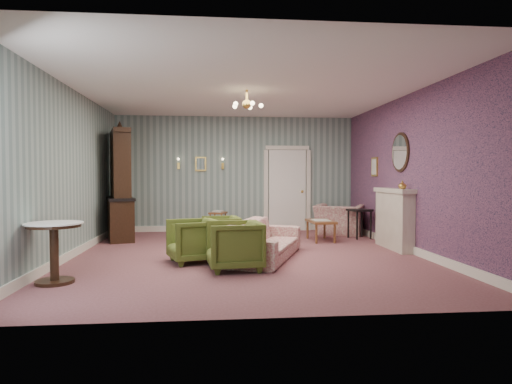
{
  "coord_description": "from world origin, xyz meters",
  "views": [
    {
      "loc": [
        -0.59,
        -7.77,
        1.4
      ],
      "look_at": [
        0.2,
        0.4,
        1.1
      ],
      "focal_mm": 31.12,
      "sensor_mm": 36.0,
      "label": 1
    }
  ],
  "objects": [
    {
      "name": "floor",
      "position": [
        0.0,
        0.0,
        0.0
      ],
      "size": [
        7.0,
        7.0,
        0.0
      ],
      "primitive_type": "plane",
      "color": "#814B50",
      "rests_on": "ground"
    },
    {
      "name": "ceiling",
      "position": [
        0.0,
        0.0,
        2.9
      ],
      "size": [
        7.0,
        7.0,
        0.0
      ],
      "primitive_type": "plane",
      "rotation": [
        3.14,
        0.0,
        0.0
      ],
      "color": "white",
      "rests_on": "ground"
    },
    {
      "name": "wall_back",
      "position": [
        0.0,
        3.5,
        1.45
      ],
      "size": [
        6.0,
        0.0,
        6.0
      ],
      "primitive_type": "plane",
      "rotation": [
        1.57,
        0.0,
        0.0
      ],
      "color": "slate",
      "rests_on": "ground"
    },
    {
      "name": "wall_front",
      "position": [
        0.0,
        -3.5,
        1.45
      ],
      "size": [
        6.0,
        0.0,
        6.0
      ],
      "primitive_type": "plane",
      "rotation": [
        -1.57,
        0.0,
        0.0
      ],
      "color": "slate",
      "rests_on": "ground"
    },
    {
      "name": "wall_left",
      "position": [
        -3.0,
        0.0,
        1.45
      ],
      "size": [
        0.0,
        7.0,
        7.0
      ],
      "primitive_type": "plane",
      "rotation": [
        1.57,
        0.0,
        1.57
      ],
      "color": "slate",
      "rests_on": "ground"
    },
    {
      "name": "wall_right",
      "position": [
        3.0,
        0.0,
        1.45
      ],
      "size": [
        0.0,
        7.0,
        7.0
      ],
      "primitive_type": "plane",
      "rotation": [
        1.57,
        0.0,
        -1.57
      ],
      "color": "slate",
      "rests_on": "ground"
    },
    {
      "name": "wall_right_floral",
      "position": [
        2.98,
        0.0,
        1.45
      ],
      "size": [
        0.0,
        7.0,
        7.0
      ],
      "primitive_type": "plane",
      "rotation": [
        1.57,
        0.0,
        -1.57
      ],
      "color": "#A45271",
      "rests_on": "ground"
    },
    {
      "name": "door",
      "position": [
        1.3,
        3.46,
        1.08
      ],
      "size": [
        1.12,
        0.12,
        2.16
      ],
      "primitive_type": null,
      "color": "white",
      "rests_on": "floor"
    },
    {
      "name": "olive_chair_a",
      "position": [
        -0.28,
        -1.21,
        0.4
      ],
      "size": [
        0.8,
        0.85,
        0.8
      ],
      "primitive_type": "imported",
      "rotation": [
        0.0,
        0.0,
        -1.47
      ],
      "color": "#505E20",
      "rests_on": "floor"
    },
    {
      "name": "olive_chair_b",
      "position": [
        -0.91,
        -0.57,
        0.39
      ],
      "size": [
        0.9,
        0.93,
        0.77
      ],
      "primitive_type": "imported",
      "rotation": [
        0.0,
        0.0,
        -1.26
      ],
      "color": "#505E20",
      "rests_on": "floor"
    },
    {
      "name": "olive_chair_c",
      "position": [
        -0.45,
        0.69,
        0.35
      ],
      "size": [
        0.72,
        0.75,
        0.7
      ],
      "primitive_type": "imported",
      "rotation": [
        0.0,
        0.0,
        -1.44
      ],
      "color": "#505E20",
      "rests_on": "floor"
    },
    {
      "name": "sofa_chintz",
      "position": [
        0.27,
        -0.35,
        0.43
      ],
      "size": [
        1.39,
        2.29,
        0.86
      ],
      "primitive_type": "imported",
      "rotation": [
        0.0,
        0.0,
        1.21
      ],
      "color": "#913A47",
      "rests_on": "floor"
    },
    {
      "name": "wingback_chair",
      "position": [
        2.42,
        2.55,
        0.48
      ],
      "size": [
        1.3,
        1.13,
        0.96
      ],
      "primitive_type": "imported",
      "rotation": [
        0.0,
        0.0,
        2.67
      ],
      "color": "#913A47",
      "rests_on": "floor"
    },
    {
      "name": "dresser",
      "position": [
        -2.65,
        2.25,
        1.27
      ],
      "size": [
        0.93,
        1.62,
        2.55
      ],
      "primitive_type": null,
      "rotation": [
        0.0,
        0.0,
        0.28
      ],
      "color": "black",
      "rests_on": "floor"
    },
    {
      "name": "fireplace",
      "position": [
        2.86,
        0.4,
        0.58
      ],
      "size": [
        0.3,
        1.4,
        1.16
      ],
      "primitive_type": null,
      "color": "beige",
      "rests_on": "floor"
    },
    {
      "name": "mantel_vase",
      "position": [
        2.84,
        0.0,
        1.23
      ],
      "size": [
        0.15,
        0.15,
        0.15
      ],
      "primitive_type": "imported",
      "color": "gold",
      "rests_on": "fireplace"
    },
    {
      "name": "oval_mirror",
      "position": [
        2.96,
        0.4,
        1.85
      ],
      "size": [
        0.04,
        0.76,
        0.84
      ],
      "primitive_type": null,
      "color": "white",
      "rests_on": "wall_right"
    },
    {
      "name": "framed_print",
      "position": [
        2.97,
        1.75,
        1.6
      ],
      "size": [
        0.04,
        0.34,
        0.42
      ],
      "primitive_type": null,
      "color": "gold",
      "rests_on": "wall_right"
    },
    {
      "name": "coffee_table",
      "position": [
        1.71,
        1.56,
        0.22
      ],
      "size": [
        0.52,
        0.89,
        0.45
      ],
      "primitive_type": null,
      "rotation": [
        0.0,
        0.0,
        0.03
      ],
      "color": "brown",
      "rests_on": "floor"
    },
    {
      "name": "side_table_black",
      "position": [
        2.65,
        1.79,
        0.33
      ],
      "size": [
        0.54,
        0.54,
        0.66
      ],
      "primitive_type": null,
      "rotation": [
        0.0,
        0.0,
        0.25
      ],
      "color": "black",
      "rests_on": "floor"
    },
    {
      "name": "pedestal_table",
      "position": [
        -2.65,
        -1.82,
        0.4
      ],
      "size": [
        0.9,
        0.9,
        0.8
      ],
      "primitive_type": null,
      "rotation": [
        0.0,
        0.0,
        0.27
      ],
      "color": "black",
      "rests_on": "floor"
    },
    {
      "name": "nesting_table",
      "position": [
        -0.48,
        2.83,
        0.29
      ],
      "size": [
        0.47,
        0.53,
        0.59
      ],
      "primitive_type": null,
      "rotation": [
        0.0,
        0.0,
        -0.31
      ],
      "color": "brown",
      "rests_on": "floor"
    },
    {
      "name": "gilt_mirror_back",
      "position": [
        -0.9,
        3.46,
        1.7
      ],
      "size": [
        0.28,
        0.06,
        0.36
      ],
      "primitive_type": null,
      "color": "gold",
      "rests_on": "wall_back"
    },
    {
      "name": "sconce_left",
      "position": [
        -1.45,
        3.44,
        1.7
      ],
      "size": [
        0.16,
        0.12,
        0.3
      ],
      "primitive_type": null,
      "color": "gold",
      "rests_on": "wall_back"
    },
    {
      "name": "sconce_right",
      "position": [
        -0.35,
        3.44,
        1.7
      ],
      "size": [
        0.16,
        0.12,
        0.3
      ],
      "primitive_type": null,
      "color": "gold",
      "rests_on": "wall_back"
    },
    {
      "name": "chandelier",
      "position": [
        0.0,
        0.0,
        2.63
      ],
      "size": [
        0.56,
        0.56,
        0.36
      ],
      "primitive_type": null,
      "color": "gold",
      "rests_on": "ceiling"
    },
    {
      "name": "burgundy_cushion",
      "position": [
        2.37,
        2.4,
        0.48
      ],
      "size": [
        0.41,
        0.28,
        0.39
      ],
      "primitive_type": "cube",
      "rotation": [
        0.17,
        0.0,
        -0.35
      ],
      "color": "maroon",
      "rests_on": "wingback_chair"
    }
  ]
}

